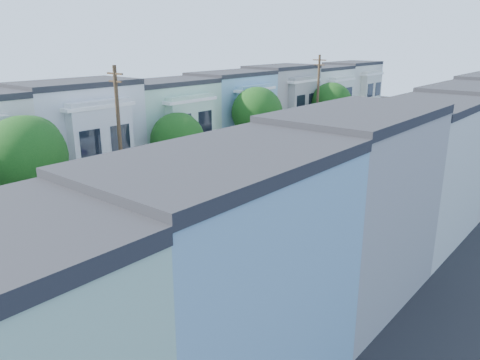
# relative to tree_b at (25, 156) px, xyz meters

# --- Properties ---
(ground) EXTENTS (160.00, 160.00, 0.00)m
(ground) POSITION_rel_tree_b_xyz_m (6.30, 4.58, -5.30)
(ground) COLOR black
(ground) RESTS_ON ground
(road_slab) EXTENTS (12.00, 70.00, 0.02)m
(road_slab) POSITION_rel_tree_b_xyz_m (6.30, 19.58, -5.29)
(road_slab) COLOR black
(road_slab) RESTS_ON ground
(curb_left) EXTENTS (0.30, 70.00, 0.15)m
(curb_left) POSITION_rel_tree_b_xyz_m (0.25, 19.58, -5.22)
(curb_left) COLOR gray
(curb_left) RESTS_ON ground
(curb_right) EXTENTS (0.30, 70.00, 0.15)m
(curb_right) POSITION_rel_tree_b_xyz_m (12.35, 19.58, -5.22)
(curb_right) COLOR gray
(curb_right) RESTS_ON ground
(sidewalk_left) EXTENTS (2.60, 70.00, 0.15)m
(sidewalk_left) POSITION_rel_tree_b_xyz_m (-1.05, 19.58, -5.22)
(sidewalk_left) COLOR gray
(sidewalk_left) RESTS_ON ground
(sidewalk_right) EXTENTS (2.60, 70.00, 0.15)m
(sidewalk_right) POSITION_rel_tree_b_xyz_m (13.65, 19.58, -5.22)
(sidewalk_right) COLOR gray
(sidewalk_right) RESTS_ON ground
(centerline) EXTENTS (0.12, 70.00, 0.01)m
(centerline) POSITION_rel_tree_b_xyz_m (6.30, 19.58, -5.30)
(centerline) COLOR gold
(centerline) RESTS_ON ground
(townhouse_row_left) EXTENTS (5.00, 70.00, 8.50)m
(townhouse_row_left) POSITION_rel_tree_b_xyz_m (-4.85, 19.58, -5.30)
(townhouse_row_left) COLOR silver
(townhouse_row_left) RESTS_ON ground
(townhouse_row_right) EXTENTS (5.00, 70.00, 8.50)m
(townhouse_row_right) POSITION_rel_tree_b_xyz_m (17.45, 19.58, -5.30)
(townhouse_row_right) COLOR silver
(townhouse_row_right) RESTS_ON ground
(tree_b) EXTENTS (4.70, 4.70, 7.67)m
(tree_b) POSITION_rel_tree_b_xyz_m (0.00, 0.00, 0.00)
(tree_b) COLOR black
(tree_b) RESTS_ON ground
(tree_c) EXTENTS (4.18, 4.18, 6.45)m
(tree_c) POSITION_rel_tree_b_xyz_m (-0.00, 11.77, -0.96)
(tree_c) COLOR black
(tree_c) RESTS_ON ground
(tree_d) EXTENTS (4.70, 4.70, 7.63)m
(tree_d) POSITION_rel_tree_b_xyz_m (0.00, 21.69, -0.04)
(tree_d) COLOR black
(tree_d) RESTS_ON ground
(tree_e) EXTENTS (4.70, 4.70, 7.08)m
(tree_e) POSITION_rel_tree_b_xyz_m (0.00, 35.44, -0.58)
(tree_e) COLOR black
(tree_e) RESTS_ON ground
(tree_far_r) EXTENTS (2.96, 2.96, 5.26)m
(tree_far_r) POSITION_rel_tree_b_xyz_m (13.20, 34.59, -1.56)
(tree_far_r) COLOR black
(tree_far_r) RESTS_ON ground
(utility_pole_near) EXTENTS (1.60, 0.26, 10.00)m
(utility_pole_near) POSITION_rel_tree_b_xyz_m (0.00, 6.58, -0.14)
(utility_pole_near) COLOR #42301E
(utility_pole_near) RESTS_ON ground
(utility_pole_far) EXTENTS (1.60, 0.26, 10.00)m
(utility_pole_far) POSITION_rel_tree_b_xyz_m (0.00, 32.58, -0.14)
(utility_pole_far) COLOR #42301E
(utility_pole_far) RESTS_ON ground
(fedex_truck) EXTENTS (2.43, 6.31, 3.03)m
(fedex_truck) POSITION_rel_tree_b_xyz_m (7.88, 13.11, -3.61)
(fedex_truck) COLOR silver
(fedex_truck) RESTS_ON ground
(lead_sedan) EXTENTS (2.32, 4.75, 1.52)m
(lead_sedan) POSITION_rel_tree_b_xyz_m (9.05, 21.29, -4.54)
(lead_sedan) COLOR black
(lead_sedan) RESTS_ON ground
(parked_left_c) EXTENTS (1.99, 4.46, 1.32)m
(parked_left_c) POSITION_rel_tree_b_xyz_m (1.40, 4.78, -4.64)
(parked_left_c) COLOR #A3A6AB
(parked_left_c) RESTS_ON ground
(parked_left_d) EXTENTS (1.83, 4.05, 1.28)m
(parked_left_d) POSITION_rel_tree_b_xyz_m (1.40, 18.32, -4.66)
(parked_left_d) COLOR #4A060B
(parked_left_d) RESTS_ON ground
(parked_right_a) EXTENTS (1.82, 3.88, 1.22)m
(parked_right_a) POSITION_rel_tree_b_xyz_m (11.20, -2.47, -4.69)
(parked_right_a) COLOR #3A3D3D
(parked_right_a) RESTS_ON ground
(parked_right_b) EXTENTS (2.73, 5.47, 1.49)m
(parked_right_b) POSITION_rel_tree_b_xyz_m (11.20, 4.50, -4.55)
(parked_right_b) COLOR silver
(parked_right_b) RESTS_ON ground
(parked_right_c) EXTENTS (1.95, 4.52, 1.46)m
(parked_right_c) POSITION_rel_tree_b_xyz_m (11.20, 23.96, -4.56)
(parked_right_c) COLOR black
(parked_right_c) RESTS_ON ground
(parked_right_d) EXTENTS (1.36, 3.80, 1.26)m
(parked_right_d) POSITION_rel_tree_b_xyz_m (11.20, 31.29, -4.66)
(parked_right_d) COLOR black
(parked_right_d) RESTS_ON ground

